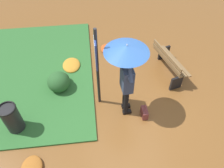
{
  "coord_description": "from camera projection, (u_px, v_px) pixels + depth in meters",
  "views": [
    {
      "loc": [
        -3.35,
        0.85,
        4.86
      ],
      "look_at": [
        0.2,
        0.44,
        0.85
      ],
      "focal_mm": 36.44,
      "sensor_mm": 36.0,
      "label": 1
    }
  ],
  "objects": [
    {
      "name": "info_sign_post",
      "position": [
        97.0,
        61.0,
        5.02
      ],
      "size": [
        0.44,
        0.07,
        2.3
      ],
      "color": "black",
      "rests_on": "ground_plane"
    },
    {
      "name": "park_bench",
      "position": [
        170.0,
        62.0,
        6.53
      ],
      "size": [
        1.44,
        0.76,
        0.75
      ],
      "color": "black",
      "rests_on": "ground_plane"
    },
    {
      "name": "trash_bin",
      "position": [
        12.0,
        119.0,
        5.24
      ],
      "size": [
        0.42,
        0.42,
        0.83
      ],
      "color": "black",
      "rests_on": "ground_plane"
    },
    {
      "name": "shrub_cluster",
      "position": [
        59.0,
        81.0,
        6.23
      ],
      "size": [
        0.67,
        0.61,
        0.55
      ],
      "color": "#285628",
      "rests_on": "ground_plane"
    },
    {
      "name": "leaf_pile_far_path",
      "position": [
        107.0,
        49.0,
        7.47
      ],
      "size": [
        0.5,
        0.4,
        0.11
      ],
      "color": "#B74C1E",
      "rests_on": "ground_plane"
    },
    {
      "name": "handbag",
      "position": [
        144.0,
        112.0,
        5.7
      ],
      "size": [
        0.3,
        0.14,
        0.37
      ],
      "color": "brown",
      "rests_on": "ground_plane"
    },
    {
      "name": "leaf_pile_by_bench",
      "position": [
        32.0,
        168.0,
        4.83
      ],
      "size": [
        0.57,
        0.45,
        0.12
      ],
      "color": "#A86023",
      "rests_on": "ground_plane"
    },
    {
      "name": "grass_verge",
      "position": [
        24.0,
        74.0,
        6.73
      ],
      "size": [
        4.8,
        4.0,
        0.05
      ],
      "color": "#2D662D",
      "rests_on": "ground_plane"
    },
    {
      "name": "person_with_umbrella",
      "position": [
        127.0,
        64.0,
        4.81
      ],
      "size": [
        0.96,
        0.96,
        2.04
      ],
      "color": "black",
      "rests_on": "ground_plane"
    },
    {
      "name": "ground_plane",
      "position": [
        130.0,
        110.0,
        5.9
      ],
      "size": [
        18.0,
        18.0,
        0.0
      ],
      "primitive_type": "plane",
      "color": "brown"
    },
    {
      "name": "leaf_pile_near_person",
      "position": [
        71.0,
        65.0,
        6.93
      ],
      "size": [
        0.66,
        0.53,
        0.15
      ],
      "color": "#C68428",
      "rests_on": "ground_plane"
    }
  ]
}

